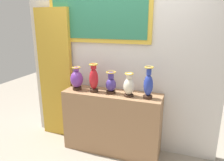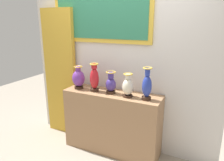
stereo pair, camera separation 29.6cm
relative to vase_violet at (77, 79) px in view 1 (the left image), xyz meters
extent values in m
plane|color=gray|center=(0.54, 0.03, -1.08)|extent=(8.95, 8.95, 0.00)
cube|color=#99704C|center=(0.54, 0.03, -0.62)|extent=(1.43, 0.42, 0.92)
cube|color=silver|center=(0.54, 0.30, 0.44)|extent=(2.95, 0.10, 3.05)
cube|color=gold|center=(0.25, 0.24, 0.91)|extent=(1.57, 0.03, 0.78)
cube|color=#2D7957|center=(0.25, 0.22, 0.91)|extent=(1.45, 0.01, 0.66)
cube|color=gold|center=(-0.49, 0.18, -0.03)|extent=(0.58, 0.08, 2.11)
cylinder|color=#382319|center=(0.00, 0.00, -0.14)|extent=(0.13, 0.13, 0.04)
ellipsoid|color=#6B3393|center=(0.00, 0.00, 0.00)|extent=(0.19, 0.19, 0.25)
cylinder|color=#6B3393|center=(0.00, 0.00, 0.15)|extent=(0.07, 0.07, 0.06)
torus|color=gold|center=(0.00, 0.00, 0.18)|extent=(0.13, 0.13, 0.02)
cylinder|color=#382319|center=(0.28, 0.00, -0.14)|extent=(0.12, 0.12, 0.04)
ellipsoid|color=red|center=(0.28, 0.00, 0.03)|extent=(0.13, 0.13, 0.30)
cylinder|color=red|center=(0.28, 0.00, 0.21)|extent=(0.08, 0.08, 0.07)
torus|color=gold|center=(0.28, 0.00, 0.24)|extent=(0.13, 0.13, 0.02)
cylinder|color=#382319|center=(0.53, 0.01, -0.14)|extent=(0.13, 0.13, 0.03)
ellipsoid|color=#3F2D7F|center=(0.53, 0.01, -0.03)|extent=(0.15, 0.15, 0.18)
cylinder|color=#3F2D7F|center=(0.53, 0.01, 0.10)|extent=(0.08, 0.08, 0.09)
torus|color=gold|center=(0.53, 0.01, 0.15)|extent=(0.14, 0.14, 0.02)
cylinder|color=#382319|center=(0.80, -0.02, -0.15)|extent=(0.14, 0.14, 0.03)
ellipsoid|color=beige|center=(0.80, -0.02, -0.02)|extent=(0.15, 0.15, 0.23)
cylinder|color=beige|center=(0.80, -0.02, 0.12)|extent=(0.07, 0.07, 0.07)
torus|color=gold|center=(0.80, -0.02, 0.16)|extent=(0.12, 0.12, 0.02)
cylinder|color=#382319|center=(1.06, -0.02, -0.14)|extent=(0.12, 0.12, 0.04)
ellipsoid|color=#263899|center=(1.06, -0.02, 0.02)|extent=(0.12, 0.12, 0.28)
cylinder|color=#263899|center=(1.06, -0.02, 0.21)|extent=(0.06, 0.06, 0.10)
torus|color=gold|center=(1.06, -0.02, 0.26)|extent=(0.12, 0.12, 0.02)
camera|label=1|loc=(1.50, -2.65, 0.83)|focal=33.74mm
camera|label=2|loc=(1.77, -2.54, 0.83)|focal=33.74mm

